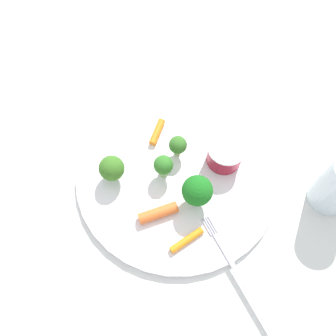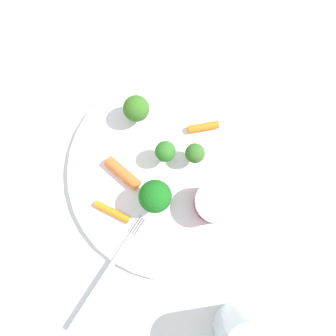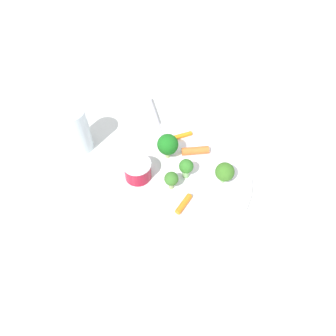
# 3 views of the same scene
# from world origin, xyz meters

# --- Properties ---
(ground_plane) EXTENTS (2.40, 2.40, 0.00)m
(ground_plane) POSITION_xyz_m (0.00, 0.00, 0.00)
(ground_plane) COLOR silver
(plate) EXTENTS (0.32, 0.32, 0.01)m
(plate) POSITION_xyz_m (0.00, 0.00, 0.01)
(plate) COLOR white
(plate) RESTS_ON ground_plane
(sauce_cup) EXTENTS (0.06, 0.06, 0.04)m
(sauce_cup) POSITION_xyz_m (-0.07, 0.03, 0.03)
(sauce_cup) COLOR maroon
(sauce_cup) RESTS_ON plate
(broccoli_floret_0) EXTENTS (0.03, 0.03, 0.05)m
(broccoli_floret_0) POSITION_xyz_m (0.02, -0.01, 0.04)
(broccoli_floret_0) COLOR #88BD74
(broccoli_floret_0) RESTS_ON plate
(broccoli_floret_1) EXTENTS (0.03, 0.03, 0.04)m
(broccoli_floret_1) POSITION_xyz_m (-0.02, -0.02, 0.04)
(broccoli_floret_1) COLOR #98AC70
(broccoli_floret_1) RESTS_ON plate
(broccoli_floret_2) EXTENTS (0.05, 0.05, 0.06)m
(broccoli_floret_2) POSITION_xyz_m (0.01, 0.05, 0.05)
(broccoli_floret_2) COLOR #97B766
(broccoli_floret_2) RESTS_ON plate
(broccoli_floret_3) EXTENTS (0.04, 0.04, 0.05)m
(broccoli_floret_3) POSITION_xyz_m (0.08, -0.06, 0.04)
(broccoli_floret_3) COLOR #83C670
(broccoli_floret_3) RESTS_ON plate
(carrot_stick_0) EXTENTS (0.06, 0.04, 0.02)m
(carrot_stick_0) POSITION_xyz_m (0.07, 0.04, 0.02)
(carrot_stick_0) COLOR orange
(carrot_stick_0) RESTS_ON plate
(carrot_stick_1) EXTENTS (0.05, 0.03, 0.01)m
(carrot_stick_1) POSITION_xyz_m (-0.02, -0.07, 0.02)
(carrot_stick_1) COLOR orange
(carrot_stick_1) RESTS_ON plate
(carrot_stick_2) EXTENTS (0.05, 0.01, 0.01)m
(carrot_stick_2) POSITION_xyz_m (0.06, 0.09, 0.02)
(carrot_stick_2) COLOR orange
(carrot_stick_2) RESTS_ON plate
(fork) EXTENTS (0.04, 0.18, 0.00)m
(fork) POSITION_xyz_m (0.03, 0.17, 0.01)
(fork) COLOR #B9B6C8
(fork) RESTS_ON plate
(drinking_glass) EXTENTS (0.06, 0.06, 0.10)m
(drinking_glass) POSITION_xyz_m (-0.16, 0.18, 0.05)
(drinking_glass) COLOR silver
(drinking_glass) RESTS_ON ground_plane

